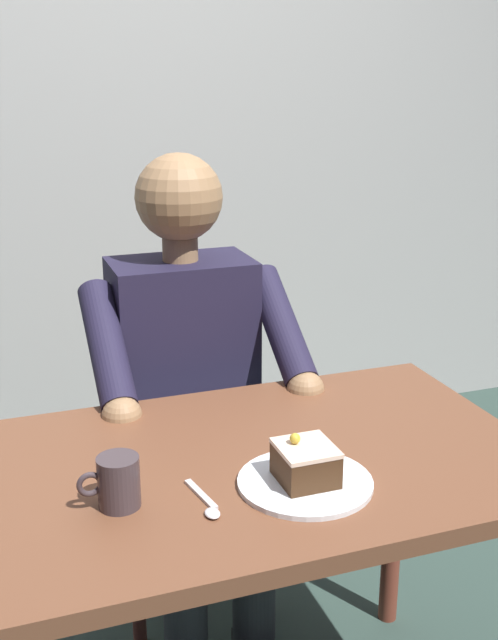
# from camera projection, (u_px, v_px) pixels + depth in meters

# --- Properties ---
(cafe_rear_panel) EXTENTS (6.40, 0.12, 3.00)m
(cafe_rear_panel) POSITION_uv_depth(u_px,v_px,m) (100.00, 54.00, 2.75)
(cafe_rear_panel) COLOR #A3A4A0
(cafe_rear_panel) RESTS_ON ground
(dining_table) EXTENTS (1.09, 0.70, 0.73)m
(dining_table) POSITION_uv_depth(u_px,v_px,m) (260.00, 497.00, 1.56)
(dining_table) COLOR brown
(dining_table) RESTS_ON ground
(chair) EXTENTS (0.42, 0.42, 0.88)m
(chair) POSITION_uv_depth(u_px,v_px,m) (177.00, 427.00, 2.22)
(chair) COLOR brown
(chair) RESTS_ON ground
(seated_person) EXTENTS (0.53, 0.58, 1.26)m
(seated_person) POSITION_uv_depth(u_px,v_px,m) (191.00, 393.00, 2.01)
(seated_person) COLOR #1F1B33
(seated_person) RESTS_ON ground
(dessert_plate) EXTENTS (0.25, 0.25, 0.01)m
(dessert_plate) POSITION_uv_depth(u_px,v_px,m) (305.00, 482.00, 1.43)
(dessert_plate) COLOR white
(dessert_plate) RESTS_ON dining_table
(cake_slice) EXTENTS (0.10, 0.11, 0.09)m
(cake_slice) POSITION_uv_depth(u_px,v_px,m) (305.00, 463.00, 1.42)
(cake_slice) COLOR #432A17
(cake_slice) RESTS_ON dessert_plate
(coffee_cup) EXTENTS (0.11, 0.07, 0.09)m
(coffee_cup) POSITION_uv_depth(u_px,v_px,m) (118.00, 481.00, 1.35)
(coffee_cup) COLOR #3C3135
(coffee_cup) RESTS_ON dining_table
(dessert_spoon) EXTENTS (0.03, 0.14, 0.01)m
(dessert_spoon) POSITION_uv_depth(u_px,v_px,m) (207.00, 504.00, 1.36)
(dessert_spoon) COLOR silver
(dessert_spoon) RESTS_ON dining_table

